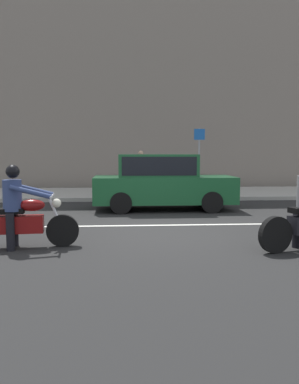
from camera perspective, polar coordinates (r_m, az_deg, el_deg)
ground_plane at (r=8.95m, az=1.71°, el=-5.79°), size 80.00×80.00×0.00m
sidewalk_slab at (r=16.84m, az=-0.97°, el=-0.20°), size 40.00×4.40×0.14m
building_facade at (r=20.75m, az=-1.52°, el=19.40°), size 40.00×1.40×13.45m
lane_marking_stripe at (r=9.88m, az=3.89°, el=-4.69°), size 18.00×0.14×0.01m
motorcycle_with_rider_denim_blue at (r=7.81m, az=-18.04°, el=-3.03°), size 2.15×0.70×1.55m
parked_sedan_forest_green at (r=12.44m, az=1.69°, el=1.50°), size 4.30×1.82×1.72m
street_sign_post at (r=16.59m, az=7.06°, el=5.40°), size 0.44×0.08×2.63m
pedestrian_bystander at (r=16.76m, az=-1.24°, el=3.45°), size 0.34×0.34×1.72m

